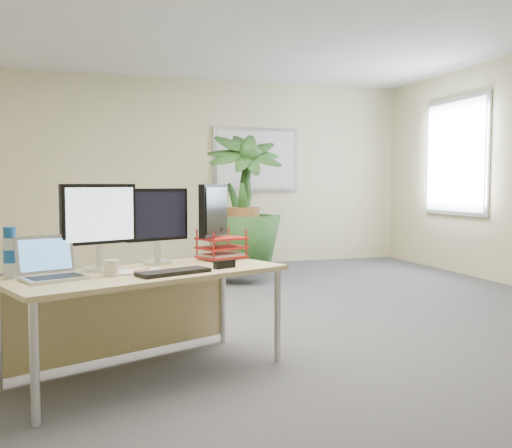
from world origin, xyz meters
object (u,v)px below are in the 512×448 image
object	(u,v)px
desk	(141,291)
laptop	(51,268)
monitor_left	(99,221)
monitor_right	(157,221)
floor_plant	(243,221)

from	to	relation	value
desk	laptop	size ratio (longest dim) A/B	4.38
monitor_left	monitor_right	bearing A→B (deg)	27.55
monitor_left	laptop	xyz separation A→B (m)	(-0.28, -0.24, -0.25)
monitor_right	monitor_left	bearing A→B (deg)	-152.45
desk	monitor_left	distance (m)	0.51
monitor_right	laptop	size ratio (longest dim) A/B	1.20
desk	monitor_right	xyz separation A→B (m)	(0.14, 0.24, 0.42)
desk	floor_plant	world-z (taller)	floor_plant
floor_plant	laptop	size ratio (longest dim) A/B	3.57
desk	floor_plant	size ratio (longest dim) A/B	1.23
floor_plant	monitor_right	xyz separation A→B (m)	(-1.36, -2.71, 0.19)
monitor_left	monitor_right	size ratio (longest dim) A/B	1.06
desk	monitor_right	distance (m)	0.51
desk	monitor_left	world-z (taller)	monitor_left
desk	monitor_right	bearing A→B (deg)	60.52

